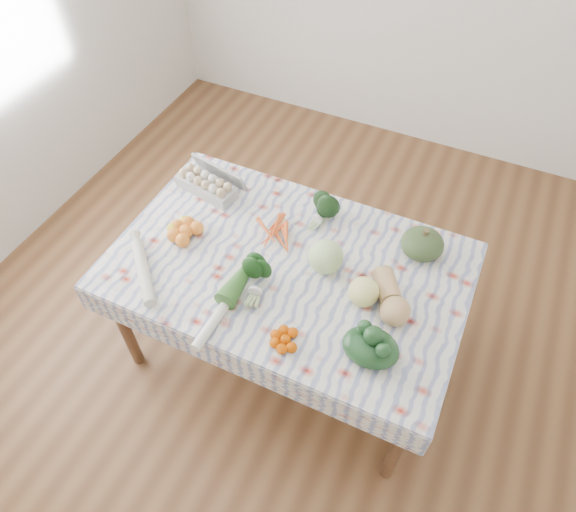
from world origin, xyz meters
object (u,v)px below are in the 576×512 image
(cabbage, at_px, (326,257))
(butternut_squash, at_px, (391,296))
(dining_table, at_px, (288,275))
(kabocha_squash, at_px, (422,244))
(grapefruit, at_px, (364,292))
(egg_carton, at_px, (206,185))

(cabbage, distance_m, butternut_squash, 0.34)
(dining_table, xyz_separation_m, butternut_squash, (0.50, -0.02, 0.15))
(kabocha_squash, xyz_separation_m, grapefruit, (-0.16, -0.38, 0.00))
(dining_table, distance_m, butternut_squash, 0.52)
(grapefruit, bearing_deg, butternut_squash, 15.98)
(cabbage, bearing_deg, butternut_squash, -12.18)
(kabocha_squash, xyz_separation_m, butternut_squash, (-0.04, -0.35, -0.00))
(kabocha_squash, height_order, grapefruit, grapefruit)
(kabocha_squash, relative_size, grapefruit, 1.49)
(cabbage, relative_size, grapefruit, 1.20)
(egg_carton, bearing_deg, kabocha_squash, 13.99)
(egg_carton, bearing_deg, dining_table, -13.08)
(kabocha_squash, bearing_deg, butternut_squash, -96.93)
(egg_carton, xyz_separation_m, kabocha_squash, (1.15, 0.06, 0.02))
(dining_table, height_order, egg_carton, egg_carton)
(egg_carton, height_order, cabbage, cabbage)
(egg_carton, xyz_separation_m, butternut_squash, (1.11, -0.29, 0.02))
(dining_table, xyz_separation_m, egg_carton, (-0.60, 0.27, 0.13))
(dining_table, bearing_deg, grapefruit, -7.75)
(egg_carton, distance_m, kabocha_squash, 1.15)
(egg_carton, bearing_deg, butternut_squash, -3.71)
(kabocha_squash, relative_size, cabbage, 1.24)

